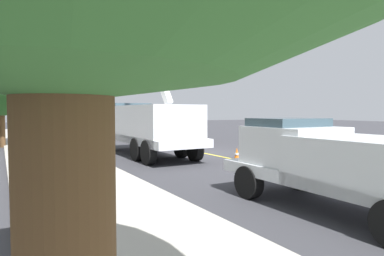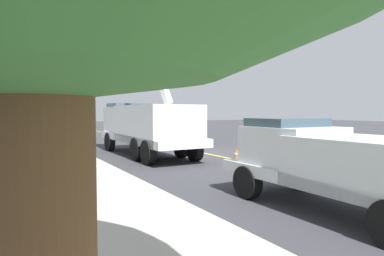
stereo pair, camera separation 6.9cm
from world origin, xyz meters
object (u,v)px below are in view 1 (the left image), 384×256
object	(u,v)px
service_pickup_truck	(338,162)
passing_minivan	(179,127)
traffic_signal_mast	(68,35)
utility_bucket_truck	(146,124)
traffic_cone_mid_front	(237,156)
traffic_cone_mid_rear	(146,139)

from	to	relation	value
service_pickup_truck	passing_minivan	size ratio (longest dim) A/B	1.16
service_pickup_truck	traffic_signal_mast	world-z (taller)	traffic_signal_mast
utility_bucket_truck	service_pickup_truck	size ratio (longest dim) A/B	1.45
service_pickup_truck	utility_bucket_truck	bearing A→B (deg)	7.83
utility_bucket_truck	traffic_signal_mast	world-z (taller)	traffic_signal_mast
utility_bucket_truck	passing_minivan	distance (m)	9.19
traffic_cone_mid_front	traffic_cone_mid_rear	size ratio (longest dim) A/B	0.81
service_pickup_truck	traffic_cone_mid_front	world-z (taller)	service_pickup_truck
passing_minivan	traffic_signal_mast	xyz separation A→B (m)	(-6.87, 8.30, 4.97)
traffic_cone_mid_front	traffic_signal_mast	distance (m)	10.04
service_pickup_truck	traffic_cone_mid_rear	world-z (taller)	service_pickup_truck
utility_bucket_truck	service_pickup_truck	world-z (taller)	utility_bucket_truck
passing_minivan	traffic_signal_mast	world-z (taller)	traffic_signal_mast
utility_bucket_truck	traffic_cone_mid_rear	size ratio (longest dim) A/B	9.67
utility_bucket_truck	traffic_cone_mid_rear	world-z (taller)	utility_bucket_truck
traffic_signal_mast	traffic_cone_mid_rear	bearing A→B (deg)	-53.40
service_pickup_truck	traffic_cone_mid_rear	size ratio (longest dim) A/B	6.67
service_pickup_truck	passing_minivan	world-z (taller)	service_pickup_truck
service_pickup_truck	traffic_signal_mast	size ratio (longest dim) A/B	0.68
passing_minivan	traffic_signal_mast	size ratio (longest dim) A/B	0.58
passing_minivan	traffic_cone_mid_rear	distance (m)	4.86
traffic_cone_mid_front	traffic_signal_mast	xyz separation A→B (m)	(5.34, 6.40, 5.60)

